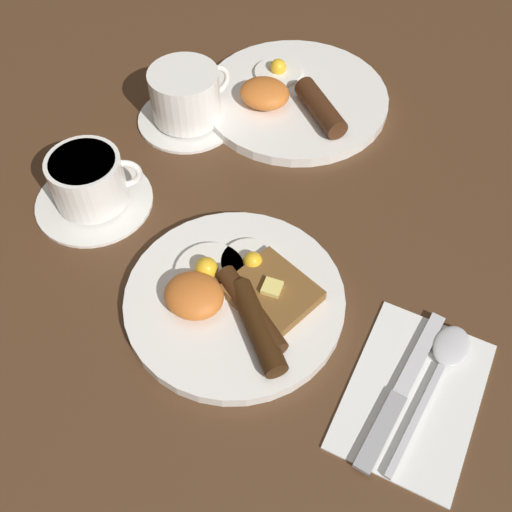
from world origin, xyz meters
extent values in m
plane|color=#4C301C|center=(0.00, 0.00, 0.00)|extent=(3.00, 3.00, 0.00)
cylinder|color=white|center=(0.00, 0.00, 0.01)|extent=(0.24, 0.24, 0.01)
cylinder|color=white|center=(-0.04, 0.01, 0.02)|extent=(0.08, 0.08, 0.01)
sphere|color=yellow|center=(-0.04, 0.01, 0.03)|extent=(0.03, 0.03, 0.03)
cylinder|color=white|center=(-0.01, 0.05, 0.02)|extent=(0.07, 0.07, 0.01)
sphere|color=yellow|center=(0.00, 0.04, 0.03)|extent=(0.02, 0.02, 0.02)
ellipsoid|color=orange|center=(-0.03, -0.03, 0.03)|extent=(0.07, 0.06, 0.03)
cylinder|color=#331C0A|center=(0.04, -0.03, 0.03)|extent=(0.10, 0.09, 0.02)
cylinder|color=#3A1F0E|center=(0.03, -0.01, 0.03)|extent=(0.11, 0.08, 0.02)
cube|color=brown|center=(0.04, 0.02, 0.02)|extent=(0.11, 0.10, 0.01)
cube|color=#F4E072|center=(0.04, 0.02, 0.03)|extent=(0.02, 0.02, 0.01)
cylinder|color=white|center=(-0.09, 0.34, 0.01)|extent=(0.27, 0.27, 0.01)
cylinder|color=white|center=(-0.13, 0.37, 0.02)|extent=(0.07, 0.07, 0.01)
sphere|color=yellow|center=(-0.13, 0.38, 0.03)|extent=(0.02, 0.02, 0.02)
ellipsoid|color=orange|center=(-0.12, 0.31, 0.03)|extent=(0.07, 0.06, 0.03)
cylinder|color=#412311|center=(-0.04, 0.32, 0.03)|extent=(0.10, 0.09, 0.03)
cylinder|color=white|center=(-0.23, 0.05, 0.00)|extent=(0.15, 0.15, 0.01)
cylinder|color=white|center=(-0.23, 0.05, 0.04)|extent=(0.09, 0.09, 0.06)
cylinder|color=#9E7047|center=(-0.23, 0.05, 0.07)|extent=(0.08, 0.08, 0.00)
torus|color=white|center=(-0.19, 0.08, 0.04)|extent=(0.04, 0.03, 0.04)
cylinder|color=white|center=(-0.20, 0.24, 0.00)|extent=(0.14, 0.14, 0.01)
cylinder|color=white|center=(-0.20, 0.24, 0.04)|extent=(0.10, 0.10, 0.07)
cylinder|color=#9E7047|center=(-0.20, 0.24, 0.08)|extent=(0.08, 0.08, 0.00)
torus|color=white|center=(-0.18, 0.28, 0.05)|extent=(0.03, 0.04, 0.05)
cube|color=white|center=(0.21, -0.01, 0.00)|extent=(0.13, 0.18, 0.01)
cube|color=silver|center=(0.20, 0.03, 0.01)|extent=(0.02, 0.11, 0.00)
cube|color=#9E9EA3|center=(0.19, -0.07, 0.01)|extent=(0.02, 0.09, 0.01)
ellipsoid|color=silver|center=(0.23, 0.05, 0.01)|extent=(0.04, 0.05, 0.01)
cube|color=silver|center=(0.22, -0.04, 0.01)|extent=(0.02, 0.13, 0.00)
camera|label=1|loc=(0.18, -0.31, 0.56)|focal=42.00mm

